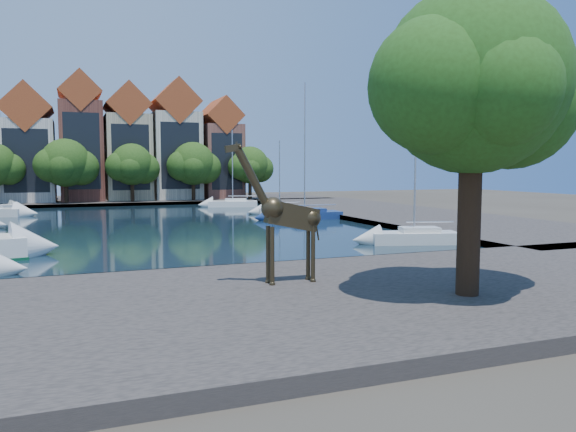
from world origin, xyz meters
The scene contains 20 objects.
ground centered at (0.00, 0.00, 0.00)m, with size 160.00×160.00×0.00m, color #38332B.
water_basin centered at (0.00, 24.00, 0.04)m, with size 38.00×50.00×0.08m, color black.
near_quay centered at (0.00, -7.00, 0.25)m, with size 50.00×14.00×0.50m, color #433D3A.
far_quay centered at (0.00, 56.00, 0.25)m, with size 60.00×16.00×0.50m, color #433D3A.
right_quay centered at (25.00, 24.00, 0.25)m, with size 14.00×52.00×0.50m, color #433D3A.
plane_tree centered at (7.62, -9.01, 7.67)m, with size 8.32×6.40×10.62m.
townhouse_west_inner centered at (-10.50, 55.99, 7.35)m, with size 6.43×9.18×15.15m.
townhouse_center centered at (-4.00, 55.99, 8.36)m, with size 5.44×9.18×16.93m.
townhouse_east_inner centered at (2.00, 55.99, 7.73)m, with size 5.94×9.18×15.79m.
townhouse_east_mid centered at (8.50, 55.99, 8.10)m, with size 6.43×9.18×16.65m.
townhouse_east_end centered at (15.00, 55.99, 7.11)m, with size 5.44×9.18×14.43m.
far_tree_mid_west centered at (-5.89, 50.49, 5.29)m, with size 7.80×6.00×8.00m.
far_tree_mid_east centered at (2.10, 50.49, 5.13)m, with size 7.02×5.40×7.52m.
far_tree_east centered at (10.11, 50.49, 5.24)m, with size 7.54×5.80×7.84m.
far_tree_far_east centered at (18.09, 50.49, 5.08)m, with size 6.76×5.20×7.36m.
giraffe_statue centered at (2.24, -4.79, 3.12)m, with size 3.73×0.65×5.34m.
sailboat_right_a centered at (15.00, 5.51, 0.68)m, with size 5.88×3.42×10.91m.
sailboat_right_b centered at (15.00, 23.59, 0.64)m, with size 6.96×2.80×12.66m.
sailboat_right_c centered at (15.00, 30.37, 0.57)m, with size 4.85×1.97×7.67m.
sailboat_right_d centered at (13.15, 42.10, 0.63)m, with size 6.33×3.63×9.43m.
Camera 1 is at (-5.38, -24.84, 4.97)m, focal length 35.00 mm.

